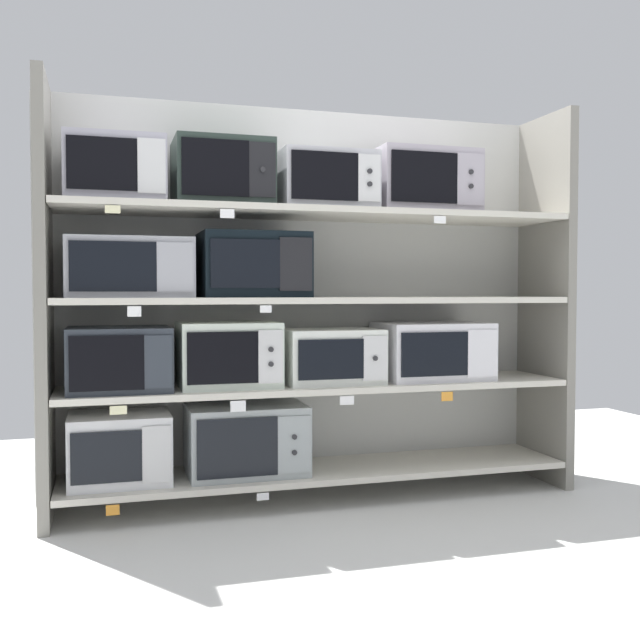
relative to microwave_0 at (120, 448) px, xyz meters
name	(u,v)px	position (x,y,z in m)	size (l,w,h in m)	color
ground	(397,573)	(0.97, -1.00, -0.32)	(6.51, 6.00, 0.02)	silver
back_panel	(306,300)	(0.97, 0.26, 0.68)	(2.71, 0.04, 1.98)	#B2B2AD
upright_left	(44,301)	(-0.32, 0.00, 0.68)	(0.05, 0.48, 1.98)	gray
upright_right	(546,299)	(2.25, 0.00, 0.68)	(0.05, 0.48, 1.98)	gray
shelf_0	(320,471)	(0.97, 0.00, -0.17)	(2.51, 0.48, 0.03)	beige
microwave_0	(120,448)	(0.00, 0.00, 0.00)	(0.46, 0.36, 0.32)	silver
microwave_1	(246,439)	(0.59, 0.00, 0.01)	(0.57, 0.38, 0.33)	#9AA2A3
price_tag_0	(113,510)	(-0.04, -0.24, -0.22)	(0.06, 0.00, 0.04)	orange
price_tag_1	(263,497)	(0.62, -0.24, -0.21)	(0.06, 0.00, 0.03)	white
shelf_1	(320,386)	(0.97, 0.00, 0.25)	(2.51, 0.48, 0.03)	beige
microwave_2	(119,359)	(0.00, 0.00, 0.41)	(0.46, 0.41, 0.29)	#2B313A
microwave_3	(228,354)	(0.51, 0.00, 0.42)	(0.47, 0.37, 0.31)	silver
microwave_4	(330,356)	(1.02, 0.00, 0.40)	(0.48, 0.38, 0.27)	white
microwave_5	(432,351)	(1.57, 0.00, 0.41)	(0.55, 0.40, 0.29)	silver
price_tag_2	(118,410)	(-0.01, -0.24, 0.21)	(0.07, 0.00, 0.04)	beige
price_tag_3	(238,406)	(0.51, -0.24, 0.21)	(0.07, 0.00, 0.05)	white
price_tag_4	(347,400)	(1.02, -0.24, 0.21)	(0.07, 0.00, 0.04)	white
price_tag_5	(447,396)	(1.54, -0.24, 0.21)	(0.06, 0.00, 0.04)	orange
shelf_2	(320,300)	(0.97, 0.00, 0.68)	(2.51, 0.48, 0.03)	beige
microwave_6	(130,268)	(0.05, 0.00, 0.83)	(0.56, 0.37, 0.27)	#9D9EA6
microwave_7	(253,265)	(0.63, 0.00, 0.85)	(0.50, 0.39, 0.31)	black
price_tag_6	(134,311)	(0.06, -0.24, 0.64)	(0.06, 0.00, 0.05)	white
price_tag_7	(266,309)	(0.64, -0.24, 0.64)	(0.05, 0.00, 0.03)	white
shelf_3	(320,214)	(0.97, 0.00, 1.11)	(2.51, 0.48, 0.03)	beige
microwave_8	(115,171)	(-0.01, 0.00, 1.27)	(0.44, 0.38, 0.30)	#A19EAC
microwave_9	(222,174)	(0.48, 0.00, 1.28)	(0.45, 0.38, 0.31)	#27332E
microwave_10	(323,182)	(0.98, 0.00, 1.26)	(0.46, 0.41, 0.28)	#B1B1B7
microwave_11	(424,182)	(1.52, 0.00, 1.28)	(0.53, 0.34, 0.32)	#A099A4
price_tag_8	(113,209)	(-0.02, -0.24, 1.07)	(0.06, 0.00, 0.03)	beige
price_tag_9	(227,214)	(0.46, -0.24, 1.07)	(0.06, 0.00, 0.04)	white
price_tag_10	(440,220)	(1.50, -0.24, 1.07)	(0.06, 0.00, 0.04)	white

